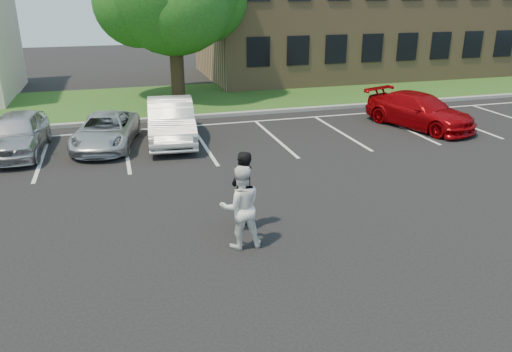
% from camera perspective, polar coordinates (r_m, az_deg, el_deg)
% --- Properties ---
extents(ground_plane, '(90.00, 90.00, 0.00)m').
position_cam_1_polar(ground_plane, '(11.47, 1.41, -7.55)').
color(ground_plane, black).
rests_on(ground_plane, ground).
extents(curb, '(40.00, 0.30, 0.15)m').
position_cam_1_polar(curb, '(22.49, -7.93, 6.68)').
color(curb, gray).
rests_on(curb, ground).
extents(grass_strip, '(44.00, 8.00, 0.08)m').
position_cam_1_polar(grass_strip, '(26.37, -9.27, 8.58)').
color(grass_strip, '#224212').
rests_on(grass_strip, ground).
extents(stall_lines, '(34.00, 5.36, 0.01)m').
position_cam_1_polar(stall_lines, '(19.87, -2.56, 4.79)').
color(stall_lines, silver).
rests_on(stall_lines, ground).
extents(office_building, '(22.40, 10.40, 8.30)m').
position_cam_1_polar(office_building, '(35.97, 12.78, 18.13)').
color(office_building, olive).
rests_on(office_building, ground).
extents(man_black_suit, '(0.84, 0.79, 1.93)m').
position_cam_1_polar(man_black_suit, '(11.72, -1.53, -1.70)').
color(man_black_suit, black).
rests_on(man_black_suit, ground).
extents(man_white_shirt, '(0.95, 0.76, 1.91)m').
position_cam_1_polar(man_white_shirt, '(10.90, -1.76, -3.55)').
color(man_white_shirt, white).
rests_on(man_white_shirt, ground).
extents(car_silver_west, '(1.92, 4.32, 1.44)m').
position_cam_1_polar(car_silver_west, '(19.19, -25.57, 4.41)').
color(car_silver_west, '#B6B6BC').
rests_on(car_silver_west, ground).
extents(car_silver_minivan, '(2.79, 4.57, 1.18)m').
position_cam_1_polar(car_silver_minivan, '(18.94, -16.78, 4.97)').
color(car_silver_minivan, '#B2B5BA').
rests_on(car_silver_minivan, ground).
extents(car_white_sedan, '(2.08, 4.89, 1.57)m').
position_cam_1_polar(car_white_sedan, '(19.08, -9.68, 6.27)').
color(car_white_sedan, silver).
rests_on(car_white_sedan, ground).
extents(car_red_compact, '(3.44, 5.16, 1.39)m').
position_cam_1_polar(car_red_compact, '(21.84, 18.18, 7.10)').
color(car_red_compact, '#9A0409').
rests_on(car_red_compact, ground).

